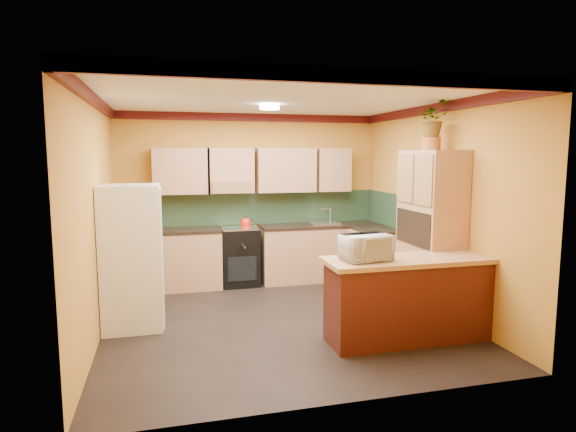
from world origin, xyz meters
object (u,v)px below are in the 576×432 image
at_px(pantry, 430,235).
at_px(microwave, 366,247).
at_px(base_cabinets_back, 278,255).
at_px(stove, 239,256).
at_px(fridge, 132,257).
at_px(breakfast_bar, 409,301).

distance_m(pantry, microwave, 1.33).
bearing_deg(base_cabinets_back, pantry, -55.32).
distance_m(stove, microwave, 2.99).
xyz_separation_m(stove, fridge, (-1.51, -1.58, 0.39)).
bearing_deg(fridge, microwave, -25.92).
distance_m(fridge, microwave, 2.73).
bearing_deg(stove, breakfast_bar, -62.20).
relative_size(fridge, breakfast_bar, 0.94).
bearing_deg(base_cabinets_back, breakfast_bar, -73.22).
height_order(stove, fridge, fridge).
bearing_deg(fridge, breakfast_bar, -21.82).
height_order(stove, microwave, microwave).
bearing_deg(breakfast_bar, base_cabinets_back, 106.78).
relative_size(base_cabinets_back, microwave, 7.29).
xyz_separation_m(base_cabinets_back, fridge, (-2.14, -1.58, 0.41)).
xyz_separation_m(base_cabinets_back, pantry, (1.46, -2.12, 0.61)).
height_order(pantry, breakfast_bar, pantry).
bearing_deg(fridge, stove, 46.30).
height_order(base_cabinets_back, microwave, microwave).
distance_m(fridge, breakfast_bar, 3.23).
relative_size(base_cabinets_back, pantry, 1.74).
bearing_deg(base_cabinets_back, fridge, -143.49).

